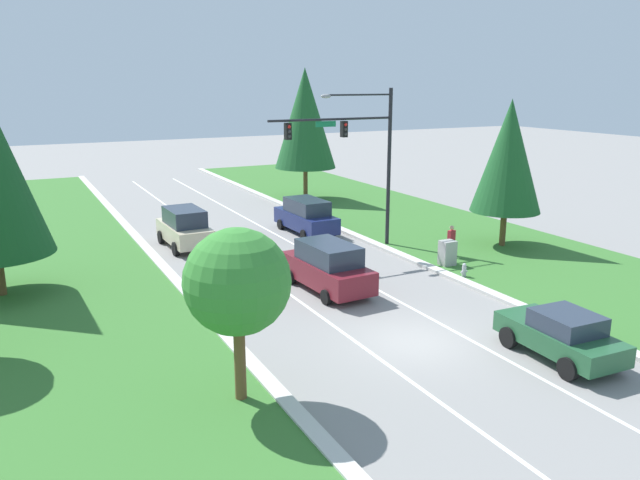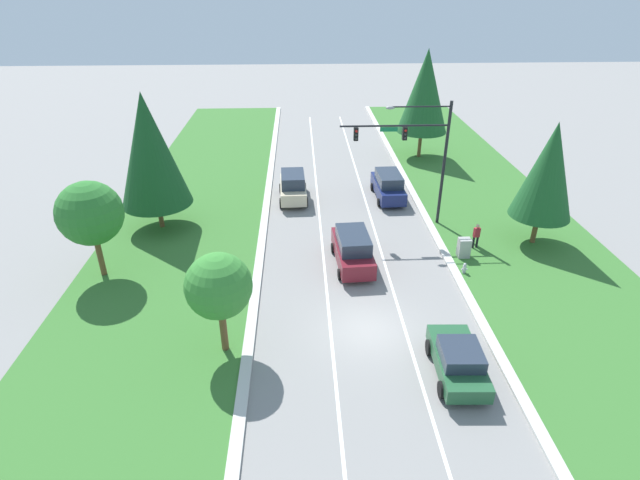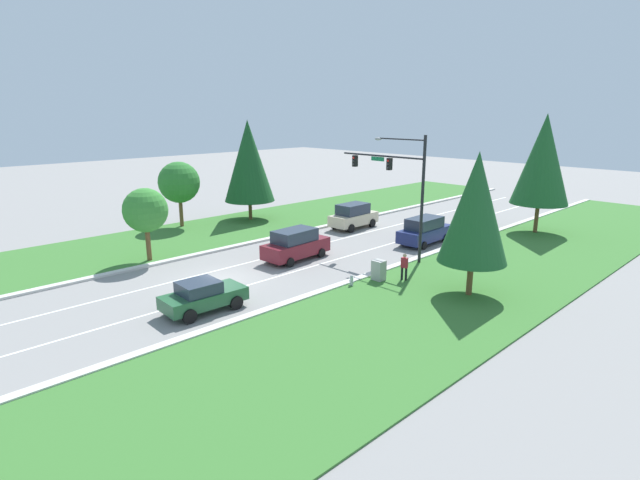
{
  "view_description": "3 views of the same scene",
  "coord_description": "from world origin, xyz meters",
  "px_view_note": "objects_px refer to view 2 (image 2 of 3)",
  "views": [
    {
      "loc": [
        -11.86,
        -16.18,
        8.65
      ],
      "look_at": [
        1.56,
        10.23,
        1.09
      ],
      "focal_mm": 35.0,
      "sensor_mm": 36.0,
      "label": 1
    },
    {
      "loc": [
        -3.14,
        -19.01,
        15.2
      ],
      "look_at": [
        -2.02,
        6.89,
        1.3
      ],
      "focal_mm": 28.0,
      "sensor_mm": 36.0,
      "label": 2
    },
    {
      "loc": [
        24.22,
        -15.33,
        9.77
      ],
      "look_at": [
        -0.14,
        8.47,
        0.94
      ],
      "focal_mm": 28.0,
      "sensor_mm": 36.0,
      "label": 3
    }
  ],
  "objects_px": {
    "oak_near_left_tree": "(90,214)",
    "oak_far_left_tree": "(219,286)",
    "utility_cabinet": "(464,248)",
    "conifer_near_right_tree": "(548,171)",
    "navy_suv": "(388,185)",
    "conifer_mid_left_tree": "(150,150)",
    "champagne_suv": "(293,186)",
    "pedestrian": "(476,235)",
    "burgundy_suv": "(353,249)",
    "forest_sedan": "(458,360)",
    "conifer_far_right_tree": "(425,91)",
    "traffic_signal_mast": "(417,146)",
    "fire_hydrant": "(464,269)"
  },
  "relations": [
    {
      "from": "oak_near_left_tree",
      "to": "conifer_mid_left_tree",
      "type": "xyz_separation_m",
      "value": [
        1.88,
        5.97,
        1.54
      ]
    },
    {
      "from": "pedestrian",
      "to": "conifer_far_right_tree",
      "type": "height_order",
      "value": "conifer_far_right_tree"
    },
    {
      "from": "traffic_signal_mast",
      "to": "forest_sedan",
      "type": "bearing_deg",
      "value": -93.78
    },
    {
      "from": "oak_near_left_tree",
      "to": "oak_far_left_tree",
      "type": "xyz_separation_m",
      "value": [
        7.7,
        -6.73,
        -0.42
      ]
    },
    {
      "from": "oak_near_left_tree",
      "to": "navy_suv",
      "type": "bearing_deg",
      "value": 29.95
    },
    {
      "from": "fire_hydrant",
      "to": "conifer_near_right_tree",
      "type": "height_order",
      "value": "conifer_near_right_tree"
    },
    {
      "from": "champagne_suv",
      "to": "fire_hydrant",
      "type": "distance_m",
      "value": 14.78
    },
    {
      "from": "forest_sedan",
      "to": "pedestrian",
      "type": "xyz_separation_m",
      "value": [
        4.3,
        10.94,
        0.12
      ]
    },
    {
      "from": "conifer_near_right_tree",
      "to": "oak_near_left_tree",
      "type": "distance_m",
      "value": 26.14
    },
    {
      "from": "oak_far_left_tree",
      "to": "champagne_suv",
      "type": "bearing_deg",
      "value": 79.95
    },
    {
      "from": "forest_sedan",
      "to": "pedestrian",
      "type": "distance_m",
      "value": 11.75
    },
    {
      "from": "navy_suv",
      "to": "fire_hydrant",
      "type": "xyz_separation_m",
      "value": [
        2.59,
        -11.07,
        -0.67
      ]
    },
    {
      "from": "navy_suv",
      "to": "conifer_mid_left_tree",
      "type": "height_order",
      "value": "conifer_mid_left_tree"
    },
    {
      "from": "forest_sedan",
      "to": "utility_cabinet",
      "type": "xyz_separation_m",
      "value": [
        3.24,
        9.87,
        -0.19
      ]
    },
    {
      "from": "traffic_signal_mast",
      "to": "navy_suv",
      "type": "xyz_separation_m",
      "value": [
        -0.79,
        4.54,
        -4.47
      ]
    },
    {
      "from": "champagne_suv",
      "to": "utility_cabinet",
      "type": "xyz_separation_m",
      "value": [
        10.28,
        -9.2,
        -0.45
      ]
    },
    {
      "from": "navy_suv",
      "to": "utility_cabinet",
      "type": "distance_m",
      "value": 9.74
    },
    {
      "from": "traffic_signal_mast",
      "to": "champagne_suv",
      "type": "xyz_separation_m",
      "value": [
        -8.0,
        4.5,
        -4.4
      ]
    },
    {
      "from": "navy_suv",
      "to": "conifer_far_right_tree",
      "type": "distance_m",
      "value": 11.56
    },
    {
      "from": "conifer_near_right_tree",
      "to": "conifer_mid_left_tree",
      "type": "height_order",
      "value": "conifer_mid_left_tree"
    },
    {
      "from": "utility_cabinet",
      "to": "conifer_mid_left_tree",
      "type": "bearing_deg",
      "value": 165.7
    },
    {
      "from": "traffic_signal_mast",
      "to": "burgundy_suv",
      "type": "xyz_separation_m",
      "value": [
        -4.49,
        -5.22,
        -4.44
      ]
    },
    {
      "from": "utility_cabinet",
      "to": "fire_hydrant",
      "type": "relative_size",
      "value": 1.82
    },
    {
      "from": "burgundy_suv",
      "to": "oak_far_left_tree",
      "type": "relative_size",
      "value": 1.01
    },
    {
      "from": "forest_sedan",
      "to": "conifer_near_right_tree",
      "type": "distance_m",
      "value": 14.71
    },
    {
      "from": "utility_cabinet",
      "to": "conifer_near_right_tree",
      "type": "bearing_deg",
      "value": 18.16
    },
    {
      "from": "burgundy_suv",
      "to": "fire_hydrant",
      "type": "distance_m",
      "value": 6.46
    },
    {
      "from": "conifer_far_right_tree",
      "to": "burgundy_suv",
      "type": "bearing_deg",
      "value": -113.07
    },
    {
      "from": "oak_far_left_tree",
      "to": "conifer_mid_left_tree",
      "type": "height_order",
      "value": "conifer_mid_left_tree"
    },
    {
      "from": "forest_sedan",
      "to": "traffic_signal_mast",
      "type": "bearing_deg",
      "value": 88.5
    },
    {
      "from": "utility_cabinet",
      "to": "conifer_near_right_tree",
      "type": "distance_m",
      "value": 6.74
    },
    {
      "from": "oak_far_left_tree",
      "to": "traffic_signal_mast",
      "type": "bearing_deg",
      "value": 48.65
    },
    {
      "from": "burgundy_suv",
      "to": "conifer_mid_left_tree",
      "type": "bearing_deg",
      "value": 153.02
    },
    {
      "from": "champagne_suv",
      "to": "pedestrian",
      "type": "distance_m",
      "value": 13.96
    },
    {
      "from": "champagne_suv",
      "to": "forest_sedan",
      "type": "xyz_separation_m",
      "value": [
        7.04,
        -19.07,
        -0.26
      ]
    },
    {
      "from": "traffic_signal_mast",
      "to": "navy_suv",
      "type": "bearing_deg",
      "value": 99.92
    },
    {
      "from": "fire_hydrant",
      "to": "conifer_near_right_tree",
      "type": "relative_size",
      "value": 0.09
    },
    {
      "from": "fire_hydrant",
      "to": "burgundy_suv",
      "type": "bearing_deg",
      "value": 168.21
    },
    {
      "from": "pedestrian",
      "to": "oak_near_left_tree",
      "type": "xyz_separation_m",
      "value": [
        -22.06,
        -2.16,
        2.94
      ]
    },
    {
      "from": "burgundy_suv",
      "to": "pedestrian",
      "type": "height_order",
      "value": "burgundy_suv"
    },
    {
      "from": "traffic_signal_mast",
      "to": "conifer_near_right_tree",
      "type": "relative_size",
      "value": 1.07
    },
    {
      "from": "forest_sedan",
      "to": "conifer_near_right_tree",
      "type": "bearing_deg",
      "value": 56.74
    },
    {
      "from": "navy_suv",
      "to": "champagne_suv",
      "type": "distance_m",
      "value": 7.21
    },
    {
      "from": "forest_sedan",
      "to": "fire_hydrant",
      "type": "bearing_deg",
      "value": 73.33
    },
    {
      "from": "navy_suv",
      "to": "conifer_far_right_tree",
      "type": "height_order",
      "value": "conifer_far_right_tree"
    },
    {
      "from": "burgundy_suv",
      "to": "champagne_suv",
      "type": "relative_size",
      "value": 1.08
    },
    {
      "from": "navy_suv",
      "to": "pedestrian",
      "type": "bearing_deg",
      "value": -64.84
    },
    {
      "from": "utility_cabinet",
      "to": "conifer_far_right_tree",
      "type": "distance_m",
      "value": 19.45
    },
    {
      "from": "champagne_suv",
      "to": "pedestrian",
      "type": "xyz_separation_m",
      "value": [
        11.34,
        -8.13,
        -0.15
      ]
    },
    {
      "from": "conifer_near_right_tree",
      "to": "oak_near_left_tree",
      "type": "relative_size",
      "value": 1.38
    }
  ]
}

